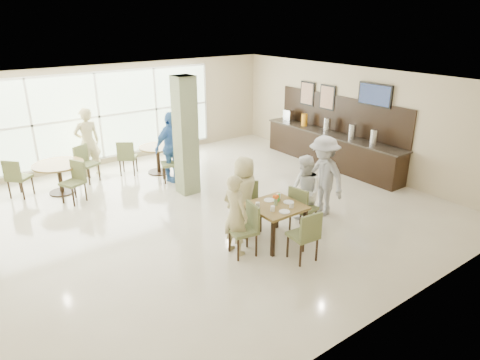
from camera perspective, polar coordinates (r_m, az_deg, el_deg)
ground at (r=9.44m, az=-5.34°, el=-4.38°), size 10.00×10.00×0.00m
room_shell at (r=8.84m, az=-5.72°, el=5.63°), size 10.00×10.00×10.00m
window_bank at (r=12.68m, az=-18.28°, el=8.03°), size 7.00×0.04×7.00m
column at (r=10.12m, az=-7.26°, el=5.78°), size 0.45×0.45×2.80m
main_table at (r=8.03m, az=4.76°, el=-3.98°), size 0.94×0.94×0.75m
round_table_left at (r=11.11m, az=-23.01°, el=1.26°), size 1.18×1.18×0.75m
round_table_right at (r=11.82m, az=-10.91°, el=3.52°), size 0.99×0.99×0.75m
chairs_main_table at (r=8.06m, az=4.64°, el=-5.27°), size 2.05×2.00×0.95m
chairs_table_left at (r=11.13m, az=-22.81°, el=0.68°), size 2.23×1.71×0.95m
chairs_table_right at (r=11.84m, az=-10.81°, el=3.19°), size 2.11×1.77×0.95m
tabletop_clutter at (r=7.96m, az=4.97°, el=-2.99°), size 0.75×0.76×0.21m
buffet_counter at (r=12.47m, az=12.03°, el=4.39°), size 0.64×4.70×1.95m
wall_tv at (r=11.63m, az=17.55°, el=10.78°), size 0.06×1.00×0.58m
framed_art_a at (r=12.67m, az=11.57°, el=10.74°), size 0.05×0.55×0.70m
framed_art_b at (r=13.21m, az=8.97°, el=11.32°), size 0.05×0.55×0.70m
teen_left at (r=7.59m, az=-0.63°, el=-4.64°), size 0.45×0.60×1.50m
teen_far at (r=8.53m, az=0.58°, el=-1.69°), size 0.74×0.42×1.48m
teen_right at (r=8.62m, az=8.62°, el=-1.64°), size 0.79×0.88×1.50m
teen_standing at (r=9.21m, az=11.03°, el=0.53°), size 0.70×1.16×1.74m
adult_a at (r=11.08m, az=-9.19°, el=4.37°), size 1.20×0.90×1.81m
adult_b at (r=12.08m, az=-7.00°, el=5.47°), size 0.88×1.60×1.64m
adult_standing at (r=11.97m, az=-19.65°, el=4.76°), size 0.69×0.47×1.84m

